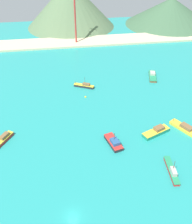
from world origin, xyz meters
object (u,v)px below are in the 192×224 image
(radio_tower, at_px, (75,12))
(fishing_boat_1, at_px, (84,86))
(fishing_boat_0, at_px, (172,171))
(fishing_boat_7, at_px, (114,142))
(fishing_boat_2, at_px, (153,76))
(fishing_boat_4, at_px, (156,132))
(buoy_0, at_px, (85,97))
(fishing_boat_5, at_px, (184,128))
(fishing_boat_6, at_px, (3,139))

(radio_tower, bearing_deg, fishing_boat_1, -91.26)
(fishing_boat_0, bearing_deg, fishing_boat_1, 110.31)
(fishing_boat_1, bearing_deg, fishing_boat_7, -82.22)
(fishing_boat_2, relative_size, fishing_boat_4, 1.06)
(fishing_boat_0, bearing_deg, fishing_boat_7, 134.91)
(fishing_boat_1, distance_m, fishing_boat_4, 42.04)
(fishing_boat_7, height_order, buoy_0, fishing_boat_7)
(fishing_boat_1, bearing_deg, fishing_boat_5, -47.89)
(fishing_boat_5, xyz_separation_m, radio_tower, (-30.82, 89.18, 18.23))
(fishing_boat_6, distance_m, radio_tower, 93.77)
(fishing_boat_0, bearing_deg, fishing_boat_5, 57.04)
(fishing_boat_7, relative_size, buoy_0, 11.34)
(fishing_boat_7, bearing_deg, fishing_boat_5, 8.33)
(fishing_boat_1, bearing_deg, buoy_0, -93.42)
(fishing_boat_4, xyz_separation_m, fishing_boat_5, (10.63, 0.80, -0.11))
(fishing_boat_0, relative_size, fishing_boat_2, 0.98)
(fishing_boat_6, relative_size, fishing_boat_7, 0.95)
(fishing_boat_0, bearing_deg, fishing_boat_6, 157.09)
(fishing_boat_7, bearing_deg, fishing_boat_6, 169.09)
(fishing_boat_5, bearing_deg, fishing_boat_7, -171.67)
(fishing_boat_7, xyz_separation_m, radio_tower, (-4.19, 93.08, 18.17))
(buoy_0, bearing_deg, fishing_boat_0, -65.71)
(fishing_boat_7, xyz_separation_m, buoy_0, (-5.88, 30.75, -0.78))
(fishing_boat_0, relative_size, fishing_boat_4, 1.04)
(fishing_boat_0, bearing_deg, radio_tower, 99.89)
(fishing_boat_2, relative_size, fishing_boat_5, 1.10)
(fishing_boat_5, distance_m, buoy_0, 42.17)
(fishing_boat_0, height_order, fishing_boat_1, fishing_boat_1)
(fishing_boat_5, height_order, radio_tower, radio_tower)
(fishing_boat_0, relative_size, buoy_0, 13.67)
(fishing_boat_1, xyz_separation_m, fishing_boat_5, (32.00, -35.40, 0.07))
(fishing_boat_0, xyz_separation_m, fishing_boat_6, (-51.48, 21.75, 0.09))
(fishing_boat_2, distance_m, radio_tower, 61.78)
(fishing_boat_1, height_order, fishing_boat_4, fishing_boat_1)
(fishing_boat_5, relative_size, radio_tower, 0.28)
(fishing_boat_4, bearing_deg, fishing_boat_0, -94.51)
(fishing_boat_1, xyz_separation_m, fishing_boat_7, (5.37, -39.31, 0.12))
(fishing_boat_1, height_order, buoy_0, fishing_boat_1)
(fishing_boat_1, distance_m, fishing_boat_2, 34.13)
(fishing_boat_5, height_order, fishing_boat_7, fishing_boat_7)
(fishing_boat_7, bearing_deg, fishing_boat_4, 10.97)
(fishing_boat_0, xyz_separation_m, buoy_0, (-20.49, 45.40, -0.62))
(fishing_boat_5, bearing_deg, radio_tower, 109.06)
(fishing_boat_4, xyz_separation_m, buoy_0, (-21.89, 27.65, -0.83))
(radio_tower, bearing_deg, buoy_0, -91.56)
(fishing_boat_1, bearing_deg, radio_tower, 88.74)
(fishing_boat_6, relative_size, buoy_0, 10.80)
(fishing_boat_0, bearing_deg, fishing_boat_4, 85.49)
(fishing_boat_0, xyz_separation_m, fishing_boat_2, (13.84, 58.57, -0.01))
(buoy_0, bearing_deg, radio_tower, 88.44)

